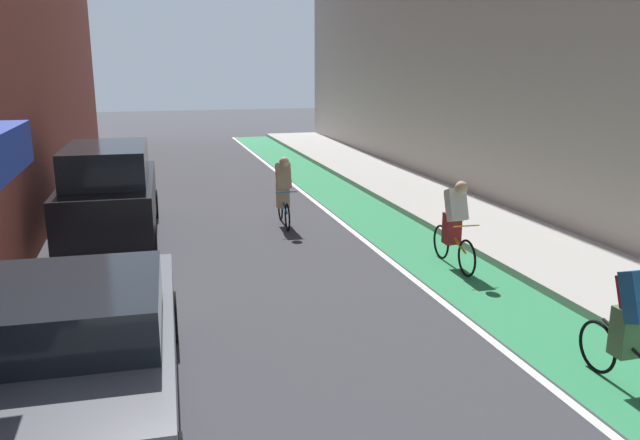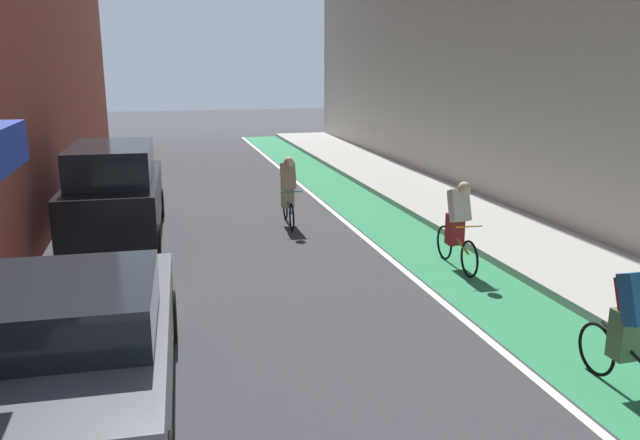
% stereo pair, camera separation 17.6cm
% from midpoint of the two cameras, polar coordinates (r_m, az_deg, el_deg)
% --- Properties ---
extents(ground_plane, '(80.98, 80.98, 0.00)m').
position_cam_midpoint_polar(ground_plane, '(12.01, -4.20, -3.37)').
color(ground_plane, '#38383D').
extents(bike_lane_paint, '(1.60, 36.81, 0.00)m').
position_cam_midpoint_polar(bike_lane_paint, '(14.67, 6.33, -0.22)').
color(bike_lane_paint, '#2D8451').
rests_on(bike_lane_paint, ground).
extents(lane_divider_stripe, '(0.12, 36.81, 0.00)m').
position_cam_midpoint_polar(lane_divider_stripe, '(14.38, 2.97, -0.44)').
color(lane_divider_stripe, white).
rests_on(lane_divider_stripe, ground).
extents(sidewalk_right, '(2.55, 36.81, 0.14)m').
position_cam_midpoint_polar(sidewalk_right, '(15.49, 13.55, 0.49)').
color(sidewalk_right, '#A8A59E').
rests_on(sidewalk_right, ground).
extents(parked_sedan_gray, '(2.08, 4.54, 1.53)m').
position_cam_midpoint_polar(parked_sedan_gray, '(6.93, -20.54, -10.60)').
color(parked_sedan_gray, '#595B60').
rests_on(parked_sedan_gray, ground).
extents(parked_suv_black, '(1.95, 4.63, 1.98)m').
position_cam_midpoint_polar(parked_suv_black, '(13.71, -17.69, 2.55)').
color(parked_suv_black, black).
rests_on(parked_suv_black, ground).
extents(cyclist_mid, '(0.48, 1.68, 1.60)m').
position_cam_midpoint_polar(cyclist_mid, '(7.68, 27.01, -8.36)').
color(cyclist_mid, black).
rests_on(cyclist_mid, ground).
extents(cyclist_trailing, '(0.48, 1.70, 1.60)m').
position_cam_midpoint_polar(cyclist_trailing, '(11.44, 12.75, -0.16)').
color(cyclist_trailing, black).
rests_on(cyclist_trailing, ground).
extents(cyclist_far, '(0.48, 1.67, 1.59)m').
position_cam_midpoint_polar(cyclist_far, '(14.18, -2.55, 2.69)').
color(cyclist_far, black).
rests_on(cyclist_far, ground).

